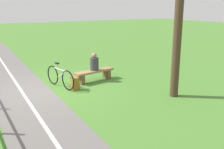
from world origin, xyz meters
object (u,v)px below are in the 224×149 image
backpack (75,84)px  tree_mid_field (178,24)px  person_seated (94,63)px  bicycle (60,77)px  bench (94,73)px

backpack → tree_mid_field: 4.17m
person_seated → bicycle: person_seated is taller
person_seated → backpack: person_seated is taller
bench → bicycle: bearing=-6.1°
bench → backpack: size_ratio=3.86×
person_seated → backpack: size_ratio=1.53×
person_seated → bench: bearing=-0.0°
backpack → bench: bearing=-148.8°
person_seated → tree_mid_field: (-1.52, 3.02, 1.68)m
bicycle → person_seated: bearing=80.7°
bench → backpack: bearing=21.2°
bench → bicycle: (1.48, 0.10, 0.08)m
bench → bicycle: bicycle is taller
bench → tree_mid_field: size_ratio=0.34×
bicycle → backpack: 0.70m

